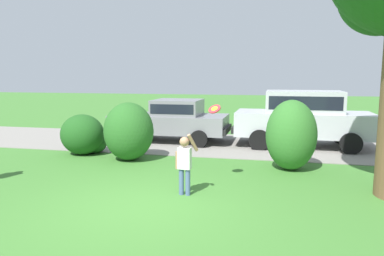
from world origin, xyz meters
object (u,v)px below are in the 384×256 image
at_px(parked_suv, 303,116).
at_px(frisbee, 215,109).
at_px(parked_sedan, 172,119).
at_px(child_thrower, 185,161).

relative_size(parked_suv, frisbee, 14.85).
distance_m(parked_sedan, frisbee, 5.52).
relative_size(parked_sedan, parked_suv, 0.93).
xyz_separation_m(parked_sedan, frisbee, (2.37, -4.92, 0.85)).
bearing_deg(frisbee, parked_sedan, 115.72).
distance_m(parked_sedan, parked_suv, 4.63).
distance_m(child_thrower, frisbee, 1.43).
bearing_deg(child_thrower, frisbee, 63.63).
bearing_deg(parked_sedan, parked_suv, 0.21).
xyz_separation_m(parked_suv, frisbee, (-2.26, -4.93, 0.62)).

